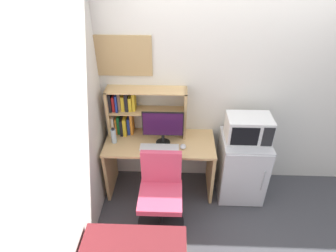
{
  "coord_description": "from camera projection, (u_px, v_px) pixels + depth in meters",
  "views": [
    {
      "loc": [
        -0.69,
        -2.99,
        2.76
      ],
      "look_at": [
        -0.79,
        -0.32,
        1.0
      ],
      "focal_mm": 30.06,
      "sensor_mm": 36.0,
      "label": 1
    }
  ],
  "objects": [
    {
      "name": "computer_mouse",
      "position": [
        183.0,
        147.0,
        3.26
      ],
      "size": [
        0.07,
        0.1,
        0.03
      ],
      "primitive_type": "ellipsoid",
      "color": "silver",
      "rests_on": "desk"
    },
    {
      "name": "keyboard",
      "position": [
        159.0,
        148.0,
        3.25
      ],
      "size": [
        0.45,
        0.13,
        0.02
      ],
      "primitive_type": "cube",
      "color": "silver",
      "rests_on": "desk"
    },
    {
      "name": "hutch_bookshelf",
      "position": [
        134.0,
        110.0,
        3.35
      ],
      "size": [
        0.94,
        0.23,
        0.61
      ],
      "color": "tan",
      "rests_on": "desk"
    },
    {
      "name": "wall_left",
      "position": [
        45.0,
        188.0,
        1.99
      ],
      "size": [
        0.04,
        4.4,
        2.6
      ],
      "primitive_type": "cube",
      "color": "silver",
      "rests_on": "ground_plane"
    },
    {
      "name": "microwave",
      "position": [
        248.0,
        129.0,
        3.19
      ],
      "size": [
        0.5,
        0.33,
        0.3
      ],
      "color": "silver",
      "rests_on": "mini_fridge"
    },
    {
      "name": "wall_back",
      "position": [
        271.0,
        91.0,
        3.28
      ],
      "size": [
        6.4,
        0.04,
        2.6
      ],
      "primitive_type": "cube",
      "color": "silver",
      "rests_on": "ground_plane"
    },
    {
      "name": "wall_corkboard",
      "position": [
        121.0,
        56.0,
        3.08
      ],
      "size": [
        0.68,
        0.02,
        0.45
      ],
      "primitive_type": "cube",
      "color": "tan"
    },
    {
      "name": "water_bottle",
      "position": [
        114.0,
        136.0,
        3.31
      ],
      "size": [
        0.06,
        0.06,
        0.2
      ],
      "color": "silver",
      "rests_on": "desk"
    },
    {
      "name": "desk_chair",
      "position": [
        161.0,
        197.0,
        3.12
      ],
      "size": [
        0.54,
        0.54,
        0.9
      ],
      "color": "black",
      "rests_on": "ground_plane"
    },
    {
      "name": "desk",
      "position": [
        160.0,
        157.0,
        3.49
      ],
      "size": [
        1.31,
        0.58,
        0.75
      ],
      "color": "tan",
      "rests_on": "ground_plane"
    },
    {
      "name": "monitor",
      "position": [
        163.0,
        126.0,
        3.21
      ],
      "size": [
        0.47,
        0.17,
        0.43
      ],
      "color": "black",
      "rests_on": "desk"
    },
    {
      "name": "mini_fridge",
      "position": [
        241.0,
        167.0,
        3.5
      ],
      "size": [
        0.55,
        0.57,
        0.83
      ],
      "color": "silver",
      "rests_on": "ground_plane"
    }
  ]
}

